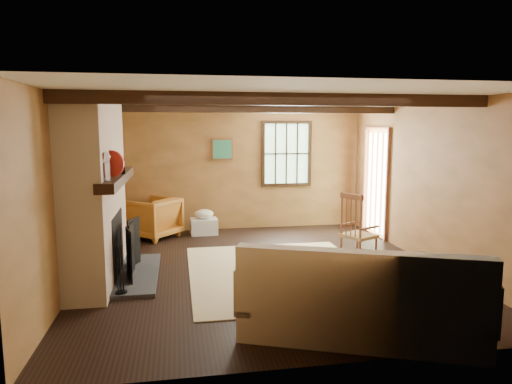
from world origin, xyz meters
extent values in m
plane|color=black|center=(0.00, 0.00, 0.00)|extent=(5.50, 5.50, 0.00)
cube|color=#B06F3E|center=(0.00, 2.75, 1.20)|extent=(5.00, 0.02, 2.40)
cube|color=#B06F3E|center=(0.00, -2.75, 1.20)|extent=(5.00, 0.02, 2.40)
cube|color=#B06F3E|center=(-2.50, 0.00, 1.20)|extent=(0.02, 5.50, 2.40)
cube|color=#B06F3E|center=(2.50, 0.00, 1.20)|extent=(0.02, 5.50, 2.40)
cube|color=white|center=(0.00, 0.00, 2.40)|extent=(5.00, 5.50, 0.02)
cube|color=black|center=(0.00, -1.20, 2.33)|extent=(5.00, 0.12, 0.14)
cube|color=black|center=(0.00, 1.20, 2.33)|extent=(5.00, 0.12, 0.14)
cube|color=black|center=(1.00, 2.72, 1.50)|extent=(1.02, 0.06, 1.32)
cube|color=#AFDEA9|center=(1.00, 2.75, 1.50)|extent=(0.90, 0.01, 1.20)
cube|color=black|center=(1.00, 2.73, 1.50)|extent=(0.90, 0.03, 0.02)
cube|color=brown|center=(2.47, 1.70, 1.00)|extent=(0.06, 1.00, 2.06)
cube|color=#AFDEA9|center=(2.50, 1.70, 1.00)|extent=(0.01, 0.80, 1.85)
cube|color=brown|center=(-0.30, 2.72, 1.60)|extent=(0.42, 0.03, 0.42)
cube|color=#297B79|center=(-0.30, 2.71, 1.60)|extent=(0.36, 0.01, 0.36)
cube|color=#96453A|center=(-2.25, 0.00, 1.20)|extent=(0.50, 2.20, 2.40)
cube|color=black|center=(-2.18, 0.00, 0.45)|extent=(0.38, 1.00, 0.85)
cube|color=#35353A|center=(-1.75, 0.00, 0.03)|extent=(0.55, 1.80, 0.05)
cube|color=black|center=(-1.97, 0.00, 1.35)|extent=(0.22, 2.30, 0.12)
cube|color=black|center=(-1.82, -0.36, 0.39)|extent=(0.10, 0.34, 0.68)
cube|color=black|center=(-1.82, 0.00, 0.39)|extent=(0.04, 0.34, 0.68)
cube|color=black|center=(-1.82, 0.35, 0.39)|extent=(0.15, 0.33, 0.68)
cylinder|color=black|center=(-1.88, -0.80, 0.06)|extent=(0.14, 0.14, 0.02)
cylinder|color=black|center=(-1.91, -0.83, 0.34)|extent=(0.01, 0.01, 0.59)
cylinder|color=black|center=(-1.88, -0.80, 0.34)|extent=(0.01, 0.01, 0.59)
cylinder|color=black|center=(-1.85, -0.77, 0.34)|extent=(0.01, 0.01, 0.59)
cylinder|color=silver|center=(-1.98, -0.89, 1.52)|extent=(0.10, 0.10, 0.22)
sphere|color=silver|center=(-1.98, -0.89, 1.68)|extent=(0.12, 0.12, 0.12)
cylinder|color=#A41D12|center=(-1.98, -0.40, 1.58)|extent=(0.32, 0.14, 0.33)
cube|color=black|center=(-1.98, 0.00, 1.47)|extent=(0.24, 0.17, 0.12)
cylinder|color=black|center=(-1.98, 0.41, 1.46)|extent=(0.08, 0.08, 0.10)
cylinder|color=black|center=(-1.98, 0.56, 1.45)|extent=(0.07, 0.07, 0.07)
cube|color=beige|center=(0.20, -0.20, 0.00)|extent=(2.50, 3.00, 0.01)
cube|color=tan|center=(1.49, 0.08, 0.41)|extent=(0.57, 0.58, 0.05)
cube|color=brown|center=(1.32, 0.00, 1.02)|extent=(0.23, 0.40, 0.07)
cylinder|color=brown|center=(1.73, 0.00, 0.21)|extent=(0.03, 0.03, 0.40)
cylinder|color=brown|center=(1.57, 0.33, 0.21)|extent=(0.03, 0.03, 0.40)
cylinder|color=brown|center=(1.41, -0.16, 0.21)|extent=(0.03, 0.03, 0.40)
cylinder|color=brown|center=(1.24, 0.16, 0.21)|extent=(0.03, 0.03, 0.40)
cylinder|color=brown|center=(1.41, -0.16, 0.73)|extent=(0.03, 0.03, 0.68)
cylinder|color=brown|center=(1.24, 0.16, 0.73)|extent=(0.03, 0.03, 0.68)
cylinder|color=brown|center=(1.36, -0.08, 0.71)|extent=(0.02, 0.02, 0.57)
cylinder|color=brown|center=(1.32, 0.00, 0.71)|extent=(0.02, 0.02, 0.57)
cylinder|color=brown|center=(1.28, 0.08, 0.71)|extent=(0.02, 0.02, 0.57)
cube|color=brown|center=(1.58, -0.10, 0.57)|extent=(0.36, 0.20, 0.03)
cube|color=brown|center=(1.40, 0.26, 0.57)|extent=(0.36, 0.20, 0.03)
cube|color=brown|center=(1.57, -0.08, 0.01)|extent=(0.71, 0.38, 0.03)
cube|color=brown|center=(1.41, 0.25, 0.01)|extent=(0.71, 0.38, 0.03)
cube|color=white|center=(0.57, -2.16, 0.25)|extent=(2.47, 1.78, 0.50)
cube|color=white|center=(0.41, -2.56, 0.62)|extent=(2.16, 0.99, 0.62)
cube|color=white|center=(-0.43, -1.76, 0.47)|extent=(0.52, 1.00, 0.45)
cube|color=white|center=(1.56, -2.55, 0.47)|extent=(0.52, 1.00, 0.45)
ellipsoid|color=white|center=(1.13, -2.26, 0.62)|extent=(0.43, 0.28, 0.41)
cylinder|color=#4F3221|center=(-2.24, 2.60, 0.06)|extent=(0.39, 0.12, 0.12)
cylinder|color=#4F3221|center=(-2.11, 2.60, 0.06)|extent=(0.39, 0.12, 0.12)
cylinder|color=#4F3221|center=(-1.98, 2.60, 0.06)|extent=(0.39, 0.12, 0.12)
cylinder|color=#4F3221|center=(-2.24, 2.60, 0.18)|extent=(0.39, 0.12, 0.12)
cylinder|color=#4F3221|center=(-2.11, 2.60, 0.18)|extent=(0.39, 0.12, 0.12)
cylinder|color=#4F3221|center=(-1.98, 2.60, 0.18)|extent=(0.39, 0.12, 0.12)
cube|color=white|center=(-0.70, 2.34, 0.15)|extent=(0.51, 0.40, 0.30)
ellipsoid|color=white|center=(-0.70, 2.34, 0.39)|extent=(0.39, 0.33, 0.18)
imported|color=#BF6026|center=(-1.64, 2.21, 0.37)|extent=(1.15, 1.14, 0.75)
camera|label=1|loc=(-1.18, -6.25, 2.01)|focal=32.00mm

